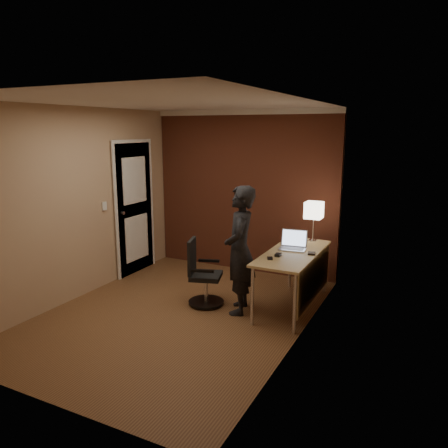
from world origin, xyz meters
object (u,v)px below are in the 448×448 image
at_px(mouse, 278,255).
at_px(phone, 270,258).
at_px(laptop, 293,244).
at_px(wallet, 312,253).
at_px(person, 240,250).
at_px(office_chair, 202,277).
at_px(desk_lamp, 314,211).
at_px(desk, 298,263).

height_order(mouse, phone, mouse).
xyz_separation_m(laptop, wallet, (0.28, -0.15, -0.05)).
xyz_separation_m(mouse, wallet, (0.34, 0.26, -0.01)).
xyz_separation_m(laptop, person, (-0.50, -0.55, -0.01)).
height_order(laptop, mouse, laptop).
bearing_deg(office_chair, phone, 0.72).
bearing_deg(mouse, office_chair, -175.26).
bearing_deg(laptop, desk_lamp, 75.98).
height_order(desk_lamp, mouse, desk_lamp).
height_order(desk, desk_lamp, desk_lamp).
xyz_separation_m(office_chair, person, (0.52, 0.02, 0.41)).
relative_size(desk_lamp, wallet, 4.86).
xyz_separation_m(phone, person, (-0.39, 0.01, 0.05)).
relative_size(desk, wallet, 13.64).
bearing_deg(desk_lamp, mouse, -101.27).
relative_size(wallet, person, 0.07).
height_order(desk, mouse, mouse).
distance_m(laptop, mouse, 0.42).
bearing_deg(wallet, mouse, -142.62).
distance_m(phone, person, 0.39).
height_order(desk_lamp, wallet, desk_lamp).
xyz_separation_m(desk_lamp, person, (-0.62, -1.03, -0.36)).
relative_size(desk_lamp, phone, 4.65).
xyz_separation_m(laptop, phone, (-0.11, -0.55, -0.06)).
height_order(wallet, person, person).
xyz_separation_m(wallet, person, (-0.78, -0.39, 0.04)).
bearing_deg(desk, person, -147.40).
distance_m(mouse, office_chair, 1.04).
xyz_separation_m(desk_lamp, mouse, (-0.18, -0.89, -0.40)).
relative_size(desk_lamp, person, 0.34).
distance_m(desk, wallet, 0.21).
height_order(mouse, office_chair, office_chair).
height_order(desk_lamp, laptop, desk_lamp).
xyz_separation_m(phone, wallet, (0.39, 0.40, 0.01)).
distance_m(laptop, wallet, 0.32).
distance_m(desk_lamp, mouse, 0.99).
bearing_deg(person, desk, 104.73).
bearing_deg(mouse, desk_lamp, 74.48).
distance_m(desk_lamp, phone, 1.13).
height_order(desk, person, person).
bearing_deg(mouse, desk, 51.20).
relative_size(desk_lamp, laptop, 1.49).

